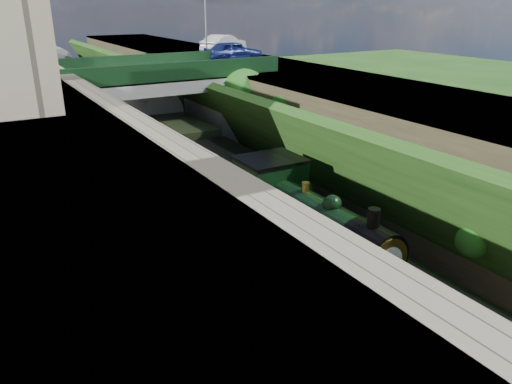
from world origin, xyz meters
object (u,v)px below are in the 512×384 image
lamppost (206,17)px  tender (228,179)px  locomotive (306,223)px  car_silver (224,44)px  tree (244,97)px  car_blue (233,51)px  road_bridge (160,106)px

lamppost → tender: bearing=-111.8°
tender → locomotive: bearing=-90.0°
car_silver → locomotive: size_ratio=0.49×
tree → car_blue: 7.05m
locomotive → tender: bearing=90.0°
road_bridge → lamppost: size_ratio=2.67×
locomotive → tree: bearing=71.4°
locomotive → car_silver: bearing=70.1°
lamppost → locomotive: size_ratio=0.59×
lamppost → car_blue: size_ratio=1.27×
road_bridge → car_silver: 14.29m
locomotive → road_bridge: bearing=90.9°
road_bridge → tree: road_bridge is taller
lamppost → car_blue: (1.05, -2.60, -2.51)m
car_blue → tender: (-7.20, -12.78, -5.43)m
car_blue → car_silver: car_silver is taller
car_blue → locomotive: 22.00m
locomotive → tender: 7.37m
lamppost → car_blue: bearing=-68.1°
road_bridge → lamppost: 10.33m
locomotive → car_blue: bearing=70.3°
tree → car_blue: car_blue is taller
road_bridge → car_silver: (9.89, 9.86, 3.00)m
car_silver → locomotive: (-9.64, -26.65, -5.18)m
tree → lamppost: 10.14m
road_bridge → tree: (4.97, -2.78, 0.57)m
car_silver → locomotive: bearing=132.1°
road_bridge → locomotive: road_bridge is taller
road_bridge → car_silver: bearing=44.9°
tree → locomotive: (-4.71, -14.00, -2.75)m
lamppost → car_silver: bearing=48.2°
lamppost → car_silver: (3.48, 3.90, -2.49)m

